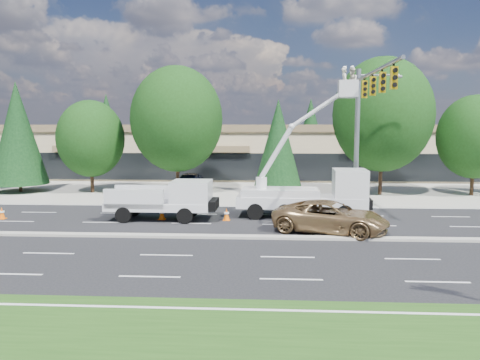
# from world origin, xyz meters

# --- Properties ---
(ground) EXTENTS (140.00, 140.00, 0.00)m
(ground) POSITION_xyz_m (0.00, 0.00, 0.00)
(ground) COLOR black
(ground) RESTS_ON ground
(concrete_apron) EXTENTS (140.00, 22.00, 0.01)m
(concrete_apron) POSITION_xyz_m (0.00, 20.00, 0.01)
(concrete_apron) COLOR #9B9A8D
(concrete_apron) RESTS_ON ground
(road_median) EXTENTS (120.00, 0.55, 0.12)m
(road_median) POSITION_xyz_m (0.00, 0.00, 0.06)
(road_median) COLOR #9B9A8D
(road_median) RESTS_ON ground
(strip_mall) EXTENTS (50.40, 15.40, 5.50)m
(strip_mall) POSITION_xyz_m (0.00, 29.97, 2.83)
(strip_mall) COLOR tan
(strip_mall) RESTS_ON ground
(tree_front_b) EXTENTS (4.53, 4.53, 8.93)m
(tree_front_b) POSITION_xyz_m (-16.00, 15.00, 4.79)
(tree_front_b) COLOR #332114
(tree_front_b) RESTS_ON ground
(tree_front_c) EXTENTS (5.35, 5.35, 7.43)m
(tree_front_c) POSITION_xyz_m (-10.00, 15.00, 4.35)
(tree_front_c) COLOR #332114
(tree_front_c) RESTS_ON ground
(tree_front_d) EXTENTS (7.26, 7.26, 10.08)m
(tree_front_d) POSITION_xyz_m (-3.00, 15.00, 5.90)
(tree_front_d) COLOR #332114
(tree_front_d) RESTS_ON ground
(tree_front_e) EXTENTS (3.78, 3.78, 7.46)m
(tree_front_e) POSITION_xyz_m (5.00, 15.00, 4.00)
(tree_front_e) COLOR #332114
(tree_front_e) RESTS_ON ground
(tree_front_f) EXTENTS (7.66, 7.66, 10.63)m
(tree_front_f) POSITION_xyz_m (13.00, 15.00, 6.22)
(tree_front_f) COLOR #332114
(tree_front_f) RESTS_ON ground
(tree_front_g) EXTENTS (5.58, 5.58, 7.74)m
(tree_front_g) POSITION_xyz_m (20.00, 15.00, 4.53)
(tree_front_g) COLOR #332114
(tree_front_g) RESTS_ON ground
(tree_back_a) EXTENTS (4.98, 4.98, 9.81)m
(tree_back_a) POSITION_xyz_m (-18.00, 42.00, 5.27)
(tree_back_a) COLOR #332114
(tree_back_a) RESTS_ON ground
(tree_back_b) EXTENTS (5.81, 5.81, 11.46)m
(tree_back_b) POSITION_xyz_m (-4.00, 42.00, 6.15)
(tree_back_b) COLOR #332114
(tree_back_b) RESTS_ON ground
(tree_back_c) EXTENTS (4.61, 4.61, 9.09)m
(tree_back_c) POSITION_xyz_m (10.00, 42.00, 4.88)
(tree_back_c) COLOR #332114
(tree_back_c) RESTS_ON ground
(tree_back_d) EXTENTS (4.38, 4.38, 8.63)m
(tree_back_d) POSITION_xyz_m (22.00, 42.00, 4.63)
(tree_back_d) COLOR #332114
(tree_back_d) RESTS_ON ground
(signal_mast) EXTENTS (2.76, 10.16, 9.00)m
(signal_mast) POSITION_xyz_m (10.03, 7.04, 6.06)
(signal_mast) COLOR gray
(signal_mast) RESTS_ON ground
(utility_pickup) EXTENTS (5.94, 2.43, 2.26)m
(utility_pickup) POSITION_xyz_m (-1.56, 4.19, 0.93)
(utility_pickup) COLOR silver
(utility_pickup) RESTS_ON ground
(bucket_truck) EXTENTS (7.90, 2.71, 8.71)m
(bucket_truck) POSITION_xyz_m (6.93, 5.43, 1.88)
(bucket_truck) COLOR silver
(bucket_truck) RESTS_ON ground
(traffic_cone_a) EXTENTS (0.40, 0.40, 0.70)m
(traffic_cone_a) POSITION_xyz_m (-11.13, 3.89, 0.34)
(traffic_cone_a) COLOR #FD6408
(traffic_cone_a) RESTS_ON ground
(traffic_cone_b) EXTENTS (0.40, 0.40, 0.70)m
(traffic_cone_b) POSITION_xyz_m (-1.86, 4.24, 0.34)
(traffic_cone_b) COLOR #FD6408
(traffic_cone_b) RESTS_ON ground
(traffic_cone_c) EXTENTS (0.40, 0.40, 0.70)m
(traffic_cone_c) POSITION_xyz_m (1.86, 4.23, 0.34)
(traffic_cone_c) COLOR #FD6408
(traffic_cone_c) RESTS_ON ground
(traffic_cone_d) EXTENTS (0.40, 0.40, 0.70)m
(traffic_cone_d) POSITION_xyz_m (7.90, 4.24, 0.34)
(traffic_cone_d) COLOR #FD6408
(traffic_cone_d) RESTS_ON ground
(minivan) EXTENTS (6.27, 4.41, 1.59)m
(minivan) POSITION_xyz_m (7.35, 1.45, 0.79)
(minivan) COLOR olive
(minivan) RESTS_ON ground
(parked_car_west) EXTENTS (2.09, 4.68, 1.56)m
(parked_car_west) POSITION_xyz_m (-2.23, 16.00, 0.78)
(parked_car_west) COLOR black
(parked_car_west) RESTS_ON ground
(parked_car_east) EXTENTS (2.25, 5.16, 1.65)m
(parked_car_east) POSITION_xyz_m (4.39, 16.29, 0.83)
(parked_car_east) COLOR black
(parked_car_east) RESTS_ON ground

